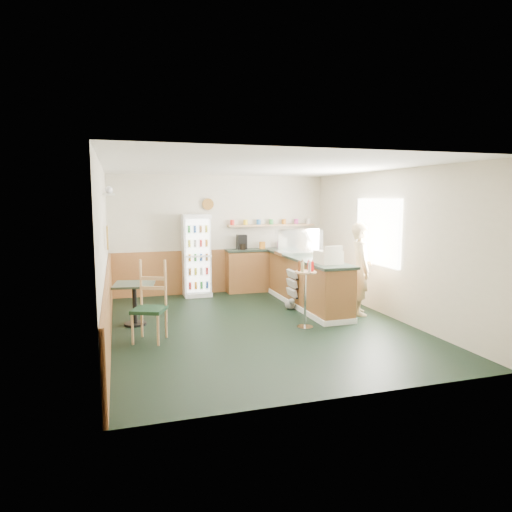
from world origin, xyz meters
name	(u,v)px	position (x,y,z in m)	size (l,w,h in m)	color
ground	(259,325)	(0.00, 0.00, 0.00)	(6.00, 6.00, 0.00)	black
room_envelope	(236,235)	(-0.23, 0.73, 1.52)	(5.04, 6.02, 2.72)	beige
service_counter	(307,284)	(1.35, 1.07, 0.46)	(0.68, 3.01, 1.01)	#9E5E33
back_counter	(272,268)	(1.19, 2.80, 0.55)	(2.24, 0.42, 1.69)	#9E5E33
drinks_fridge	(197,255)	(-0.62, 2.74, 0.91)	(0.60, 0.52, 1.83)	white
display_case	(299,242)	(1.35, 1.54, 1.27)	(0.92, 0.48, 0.52)	silver
cash_register	(328,257)	(1.35, 0.13, 1.13)	(0.40, 0.42, 0.23)	beige
shopkeeper	(361,269)	(2.05, 0.19, 0.87)	(0.58, 0.42, 1.73)	tan
condiment_stand	(306,285)	(0.71, -0.34, 0.73)	(0.36, 0.36, 1.13)	silver
newspaper_rack	(292,284)	(0.99, 0.99, 0.50)	(0.09, 0.46, 0.54)	black
cafe_table	(135,296)	(-2.05, 0.67, 0.52)	(0.76, 0.76, 0.73)	black
cafe_chair	(148,299)	(-1.87, -0.23, 0.65)	(0.61, 0.61, 1.24)	black
dog_doorstop	(290,304)	(0.92, 0.90, 0.11)	(0.20, 0.26, 0.24)	gray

